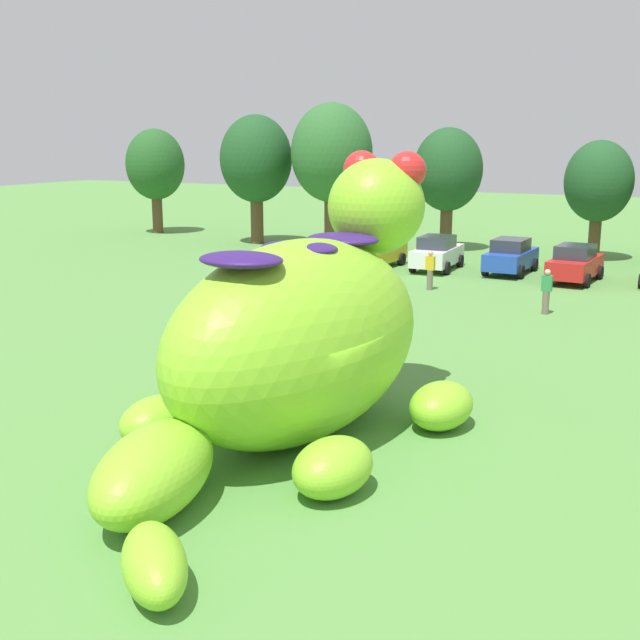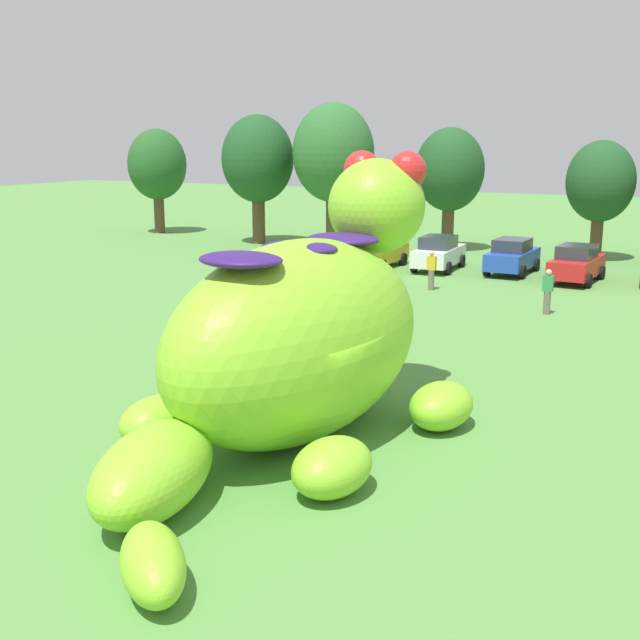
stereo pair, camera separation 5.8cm
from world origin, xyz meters
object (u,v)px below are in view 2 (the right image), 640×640
giant_inflatable_creature (300,337)px  car_red (577,264)px  car_yellow (377,251)px  spectator_mid_field (548,292)px  car_blue (512,256)px  car_white (439,253)px  spectator_by_cars (431,271)px  spectator_far_side (350,329)px

giant_inflatable_creature → car_red: 22.85m
car_yellow → spectator_mid_field: 12.28m
car_yellow → car_blue: bearing=10.8°
car_red → car_white: bearing=176.6°
car_red → spectator_by_cars: (-5.30, -4.83, -0.01)m
car_white → spectator_by_cars: car_white is taller
car_red → spectator_mid_field: car_red is taller
giant_inflatable_creature → car_yellow: bearing=108.7°
car_blue → car_red: (3.18, -0.95, 0.00)m
spectator_mid_field → spectator_far_side: size_ratio=1.00×
car_yellow → spectator_mid_field: size_ratio=2.44×
car_blue → car_white: bearing=-171.1°
car_yellow → spectator_mid_field: (9.93, -7.21, -0.01)m
car_white → car_red: 6.74m
car_red → spectator_far_side: bearing=-103.7°
giant_inflatable_creature → spectator_far_side: 6.90m
car_yellow → spectator_far_side: size_ratio=2.44×
car_yellow → spectator_by_cars: size_ratio=2.44×
car_white → car_blue: same height
giant_inflatable_creature → spectator_far_side: giant_inflatable_creature is taller
giant_inflatable_creature → spectator_mid_field: bearing=81.1°
car_red → giant_inflatable_creature: bearing=-95.5°
spectator_mid_field → car_red: bearing=91.5°
car_red → car_yellow: bearing=-178.3°
car_white → car_red: (6.73, -0.40, 0.00)m
car_white → spectator_by_cars: 5.42m
spectator_by_cars → car_white: bearing=105.4°
spectator_far_side → giant_inflatable_creature: bearing=-74.8°
spectator_by_cars → car_blue: bearing=69.9°
car_red → spectator_by_cars: car_red is taller
spectator_mid_field → spectator_far_side: bearing=-115.5°
spectator_by_cars → spectator_far_side: size_ratio=1.00×
car_blue → car_red: size_ratio=0.99×
giant_inflatable_creature → spectator_by_cars: size_ratio=7.20×
car_yellow → car_red: same height
spectator_far_side → spectator_mid_field: bearing=64.5°
spectator_mid_field → car_yellow: bearing=144.0°
car_white → spectator_far_side: bearing=-80.4°
spectator_mid_field → spectator_by_cars: size_ratio=1.00×
car_blue → car_red: same height
car_yellow → car_white: 3.09m
giant_inflatable_creature → car_red: size_ratio=2.92×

